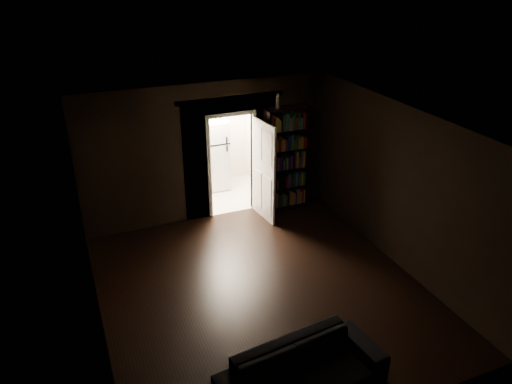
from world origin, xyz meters
TOP-DOWN VIEW (x-y plane):
  - ground at (0.00, 0.00)m, footprint 5.50×5.50m
  - room_walls at (-0.01, 1.07)m, footprint 5.02×5.61m
  - kitchen_alcove at (0.50, 3.87)m, footprint 2.20×1.80m
  - sofa at (-0.35, -2.10)m, footprint 2.19×1.15m
  - bookshelf at (1.62, 2.55)m, footprint 0.94×0.47m
  - refrigerator at (0.46, 4.11)m, footprint 0.93×0.89m
  - door at (1.02, 2.31)m, footprint 0.14×0.85m
  - figurine at (1.43, 2.61)m, footprint 0.11×0.11m
  - bottles at (0.46, 4.07)m, footprint 0.62×0.16m

SIDE VIEW (x-z plane):
  - ground at x=0.00m, z-range 0.00..0.00m
  - sofa at x=-0.35m, z-range 0.00..0.81m
  - refrigerator at x=0.46m, z-range 0.00..1.65m
  - door at x=1.02m, z-range 0.00..2.05m
  - bookshelf at x=1.62m, z-range 0.00..2.20m
  - kitchen_alcove at x=0.50m, z-range -0.09..2.51m
  - room_walls at x=-0.01m, z-range 0.26..3.10m
  - bottles at x=0.46m, z-range 1.65..1.90m
  - figurine at x=1.43m, z-range 2.20..2.49m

